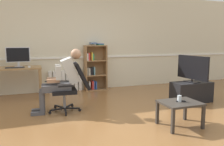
{
  "coord_description": "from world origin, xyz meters",
  "views": [
    {
      "loc": [
        -1.45,
        -3.64,
        1.39
      ],
      "look_at": [
        0.15,
        0.85,
        0.7
      ],
      "focal_mm": 36.28,
      "sensor_mm": 36.0,
      "label": 1
    }
  ],
  "objects_px": {
    "imac_monitor": "(18,55)",
    "office_chair": "(72,85)",
    "drinking_glass": "(179,99)",
    "spare_remote": "(181,101)",
    "keyboard": "(15,68)",
    "tv_stand": "(191,92)",
    "coffee_table": "(180,106)",
    "tv_screen": "(193,68)",
    "person_seated": "(62,79)",
    "computer_desk": "(16,72)",
    "computer_mouse": "(29,67)",
    "bookshelf": "(94,68)",
    "radiator": "(66,81)"
  },
  "relations": [
    {
      "from": "imac_monitor",
      "to": "office_chair",
      "type": "height_order",
      "value": "imac_monitor"
    },
    {
      "from": "office_chair",
      "to": "drinking_glass",
      "type": "distance_m",
      "value": 2.04
    },
    {
      "from": "spare_remote",
      "to": "keyboard",
      "type": "bearing_deg",
      "value": -116.6
    },
    {
      "from": "tv_stand",
      "to": "drinking_glass",
      "type": "bearing_deg",
      "value": -135.53
    },
    {
      "from": "office_chair",
      "to": "coffee_table",
      "type": "xyz_separation_m",
      "value": [
        1.5,
        -1.41,
        -0.17
      ]
    },
    {
      "from": "tv_stand",
      "to": "tv_screen",
      "type": "xyz_separation_m",
      "value": [
        0.0,
        0.0,
        0.54
      ]
    },
    {
      "from": "spare_remote",
      "to": "person_seated",
      "type": "bearing_deg",
      "value": -110.62
    },
    {
      "from": "office_chair",
      "to": "coffee_table",
      "type": "bearing_deg",
      "value": 50.72
    },
    {
      "from": "computer_desk",
      "to": "spare_remote",
      "type": "height_order",
      "value": "computer_desk"
    },
    {
      "from": "person_seated",
      "to": "office_chair",
      "type": "bearing_deg",
      "value": 90.0
    },
    {
      "from": "computer_desk",
      "to": "office_chair",
      "type": "distance_m",
      "value": 1.8
    },
    {
      "from": "drinking_glass",
      "to": "imac_monitor",
      "type": "bearing_deg",
      "value": 131.09
    },
    {
      "from": "spare_remote",
      "to": "computer_desk",
      "type": "bearing_deg",
      "value": -118.03
    },
    {
      "from": "computer_mouse",
      "to": "drinking_glass",
      "type": "xyz_separation_m",
      "value": [
        2.28,
        -2.69,
        -0.31
      ]
    },
    {
      "from": "bookshelf",
      "to": "radiator",
      "type": "bearing_deg",
      "value": 172.99
    },
    {
      "from": "tv_stand",
      "to": "coffee_table",
      "type": "bearing_deg",
      "value": -135.04
    },
    {
      "from": "computer_mouse",
      "to": "bookshelf",
      "type": "distance_m",
      "value": 1.76
    },
    {
      "from": "person_seated",
      "to": "tv_stand",
      "type": "xyz_separation_m",
      "value": [
        2.84,
        -0.27,
        -0.43
      ]
    },
    {
      "from": "office_chair",
      "to": "person_seated",
      "type": "height_order",
      "value": "person_seated"
    },
    {
      "from": "keyboard",
      "to": "drinking_glass",
      "type": "xyz_separation_m",
      "value": [
        2.59,
        -2.67,
        -0.31
      ]
    },
    {
      "from": "imac_monitor",
      "to": "spare_remote",
      "type": "relative_size",
      "value": 3.67
    },
    {
      "from": "computer_desk",
      "to": "person_seated",
      "type": "relative_size",
      "value": 0.96
    },
    {
      "from": "drinking_glass",
      "to": "person_seated",
      "type": "bearing_deg",
      "value": 140.06
    },
    {
      "from": "computer_desk",
      "to": "person_seated",
      "type": "xyz_separation_m",
      "value": [
        0.91,
        -1.41,
        0.01
      ]
    },
    {
      "from": "computer_desk",
      "to": "drinking_glass",
      "type": "bearing_deg",
      "value": -47.32
    },
    {
      "from": "imac_monitor",
      "to": "tv_stand",
      "type": "bearing_deg",
      "value": -25.45
    },
    {
      "from": "tv_screen",
      "to": "spare_remote",
      "type": "xyz_separation_m",
      "value": [
        -1.14,
        -1.15,
        -0.35
      ]
    },
    {
      "from": "bookshelf",
      "to": "radiator",
      "type": "relative_size",
      "value": 1.47
    },
    {
      "from": "computer_mouse",
      "to": "person_seated",
      "type": "distance_m",
      "value": 1.42
    },
    {
      "from": "computer_desk",
      "to": "drinking_glass",
      "type": "relative_size",
      "value": 11.41
    },
    {
      "from": "office_chair",
      "to": "spare_remote",
      "type": "bearing_deg",
      "value": 51.1
    },
    {
      "from": "computer_desk",
      "to": "coffee_table",
      "type": "xyz_separation_m",
      "value": [
        2.6,
        -2.83,
        -0.29
      ]
    },
    {
      "from": "person_seated",
      "to": "computer_mouse",
      "type": "bearing_deg",
      "value": -151.08
    },
    {
      "from": "tv_stand",
      "to": "spare_remote",
      "type": "xyz_separation_m",
      "value": [
        -1.14,
        -1.15,
        0.19
      ]
    },
    {
      "from": "radiator",
      "to": "person_seated",
      "type": "relative_size",
      "value": 0.73
    },
    {
      "from": "spare_remote",
      "to": "coffee_table",
      "type": "bearing_deg",
      "value": -58.16
    },
    {
      "from": "keyboard",
      "to": "tv_screen",
      "type": "relative_size",
      "value": 0.47
    },
    {
      "from": "keyboard",
      "to": "radiator",
      "type": "relative_size",
      "value": 0.46
    },
    {
      "from": "computer_mouse",
      "to": "tv_screen",
      "type": "xyz_separation_m",
      "value": [
        3.44,
        -1.55,
        -0.0
      ]
    },
    {
      "from": "computer_mouse",
      "to": "radiator",
      "type": "relative_size",
      "value": 0.11
    },
    {
      "from": "bookshelf",
      "to": "coffee_table",
      "type": "bearing_deg",
      "value": -79.37
    },
    {
      "from": "tv_screen",
      "to": "coffee_table",
      "type": "relative_size",
      "value": 1.41
    },
    {
      "from": "bookshelf",
      "to": "office_chair",
      "type": "distance_m",
      "value": 1.94
    },
    {
      "from": "computer_desk",
      "to": "spare_remote",
      "type": "bearing_deg",
      "value": -47.17
    },
    {
      "from": "keyboard",
      "to": "computer_mouse",
      "type": "height_order",
      "value": "computer_mouse"
    },
    {
      "from": "office_chair",
      "to": "imac_monitor",
      "type": "bearing_deg",
      "value": -141.43
    },
    {
      "from": "radiator",
      "to": "office_chair",
      "type": "xyz_separation_m",
      "value": [
        -0.12,
        -1.81,
        0.23
      ]
    },
    {
      "from": "keyboard",
      "to": "person_seated",
      "type": "xyz_separation_m",
      "value": [
        0.91,
        -1.27,
        -0.11
      ]
    },
    {
      "from": "imac_monitor",
      "to": "drinking_glass",
      "type": "height_order",
      "value": "imac_monitor"
    },
    {
      "from": "drinking_glass",
      "to": "spare_remote",
      "type": "distance_m",
      "value": 0.05
    }
  ]
}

